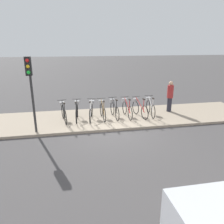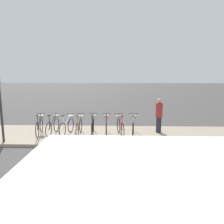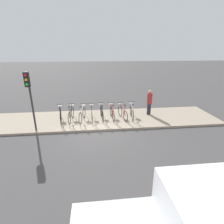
{
  "view_description": "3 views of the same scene",
  "coord_description": "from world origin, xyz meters",
  "px_view_note": "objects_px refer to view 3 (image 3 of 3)",
  "views": [
    {
      "loc": [
        -1.88,
        -9.11,
        3.88
      ],
      "look_at": [
        0.05,
        1.0,
        0.62
      ],
      "focal_mm": 35.0,
      "sensor_mm": 36.0,
      "label": 1
    },
    {
      "loc": [
        1.56,
        -8.75,
        3.11
      ],
      "look_at": [
        1.26,
        0.93,
        1.37
      ],
      "focal_mm": 35.0,
      "sensor_mm": 36.0,
      "label": 2
    },
    {
      "loc": [
        -0.2,
        -9.03,
        4.45
      ],
      "look_at": [
        0.93,
        1.3,
        0.68
      ],
      "focal_mm": 28.0,
      "sensor_mm": 36.0,
      "label": 3
    }
  ],
  "objects_px": {
    "parked_bicycle_1": "(71,113)",
    "parked_bicycle_3": "(92,113)",
    "parked_bicycle_6": "(122,112)",
    "parked_bicycle_7": "(132,111)",
    "parked_bicycle_0": "(61,114)",
    "pedestrian": "(149,102)",
    "parked_bicycle_4": "(102,112)",
    "parked_bicycle_5": "(112,112)",
    "traffic_light": "(29,90)",
    "parked_bicycle_2": "(83,113)"
  },
  "relations": [
    {
      "from": "parked_bicycle_4",
      "to": "parked_bicycle_5",
      "type": "xyz_separation_m",
      "value": [
        0.67,
        -0.03,
        0.0
      ]
    },
    {
      "from": "parked_bicycle_5",
      "to": "parked_bicycle_7",
      "type": "xyz_separation_m",
      "value": [
        1.32,
        0.02,
        0.0
      ]
    },
    {
      "from": "parked_bicycle_6",
      "to": "parked_bicycle_7",
      "type": "height_order",
      "value": "same"
    },
    {
      "from": "parked_bicycle_1",
      "to": "pedestrian",
      "type": "relative_size",
      "value": 1.0
    },
    {
      "from": "parked_bicycle_3",
      "to": "traffic_light",
      "type": "height_order",
      "value": "traffic_light"
    },
    {
      "from": "parked_bicycle_2",
      "to": "parked_bicycle_6",
      "type": "distance_m",
      "value": 2.57
    },
    {
      "from": "traffic_light",
      "to": "parked_bicycle_6",
      "type": "bearing_deg",
      "value": 14.65
    },
    {
      "from": "parked_bicycle_1",
      "to": "parked_bicycle_5",
      "type": "height_order",
      "value": "same"
    },
    {
      "from": "parked_bicycle_4",
      "to": "parked_bicycle_5",
      "type": "bearing_deg",
      "value": -2.93
    },
    {
      "from": "parked_bicycle_6",
      "to": "pedestrian",
      "type": "distance_m",
      "value": 2.09
    },
    {
      "from": "parked_bicycle_2",
      "to": "parked_bicycle_3",
      "type": "xyz_separation_m",
      "value": [
        0.59,
        -0.01,
        0.0
      ]
    },
    {
      "from": "parked_bicycle_4",
      "to": "traffic_light",
      "type": "height_order",
      "value": "traffic_light"
    },
    {
      "from": "parked_bicycle_7",
      "to": "pedestrian",
      "type": "bearing_deg",
      "value": 18.9
    },
    {
      "from": "parked_bicycle_0",
      "to": "parked_bicycle_1",
      "type": "height_order",
      "value": "same"
    },
    {
      "from": "parked_bicycle_0",
      "to": "traffic_light",
      "type": "xyz_separation_m",
      "value": [
        -1.19,
        -1.33,
        1.89
      ]
    },
    {
      "from": "parked_bicycle_2",
      "to": "traffic_light",
      "type": "bearing_deg",
      "value": -152.79
    },
    {
      "from": "parked_bicycle_2",
      "to": "pedestrian",
      "type": "bearing_deg",
      "value": 6.88
    },
    {
      "from": "parked_bicycle_0",
      "to": "parked_bicycle_5",
      "type": "distance_m",
      "value": 3.28
    },
    {
      "from": "parked_bicycle_2",
      "to": "parked_bicycle_6",
      "type": "bearing_deg",
      "value": 0.5
    },
    {
      "from": "parked_bicycle_0",
      "to": "traffic_light",
      "type": "bearing_deg",
      "value": -131.9
    },
    {
      "from": "parked_bicycle_0",
      "to": "parked_bicycle_4",
      "type": "distance_m",
      "value": 2.61
    },
    {
      "from": "parked_bicycle_1",
      "to": "parked_bicycle_3",
      "type": "bearing_deg",
      "value": -3.42
    },
    {
      "from": "parked_bicycle_2",
      "to": "parked_bicycle_3",
      "type": "bearing_deg",
      "value": -0.61
    },
    {
      "from": "parked_bicycle_1",
      "to": "parked_bicycle_4",
      "type": "bearing_deg",
      "value": 1.06
    },
    {
      "from": "parked_bicycle_6",
      "to": "traffic_light",
      "type": "relative_size",
      "value": 0.52
    },
    {
      "from": "parked_bicycle_4",
      "to": "parked_bicycle_2",
      "type": "bearing_deg",
      "value": -174.98
    },
    {
      "from": "parked_bicycle_5",
      "to": "traffic_light",
      "type": "bearing_deg",
      "value": -162.66
    },
    {
      "from": "parked_bicycle_2",
      "to": "traffic_light",
      "type": "relative_size",
      "value": 0.53
    },
    {
      "from": "parked_bicycle_5",
      "to": "traffic_light",
      "type": "relative_size",
      "value": 0.53
    },
    {
      "from": "parked_bicycle_3",
      "to": "parked_bicycle_6",
      "type": "height_order",
      "value": "same"
    },
    {
      "from": "parked_bicycle_3",
      "to": "parked_bicycle_4",
      "type": "height_order",
      "value": "same"
    },
    {
      "from": "parked_bicycle_0",
      "to": "parked_bicycle_6",
      "type": "distance_m",
      "value": 3.95
    },
    {
      "from": "parked_bicycle_4",
      "to": "parked_bicycle_7",
      "type": "xyz_separation_m",
      "value": [
        1.99,
        -0.01,
        0.0
      ]
    },
    {
      "from": "parked_bicycle_2",
      "to": "parked_bicycle_3",
      "type": "relative_size",
      "value": 0.99
    },
    {
      "from": "parked_bicycle_1",
      "to": "parked_bicycle_4",
      "type": "height_order",
      "value": "same"
    },
    {
      "from": "parked_bicycle_1",
      "to": "parked_bicycle_7",
      "type": "bearing_deg",
      "value": 0.35
    },
    {
      "from": "parked_bicycle_3",
      "to": "parked_bicycle_6",
      "type": "xyz_separation_m",
      "value": [
        1.99,
        0.03,
        0.0
      ]
    },
    {
      "from": "pedestrian",
      "to": "parked_bicycle_1",
      "type": "bearing_deg",
      "value": -174.83
    },
    {
      "from": "parked_bicycle_5",
      "to": "pedestrian",
      "type": "height_order",
      "value": "pedestrian"
    },
    {
      "from": "pedestrian",
      "to": "parked_bicycle_2",
      "type": "bearing_deg",
      "value": -173.12
    },
    {
      "from": "parked_bicycle_0",
      "to": "parked_bicycle_3",
      "type": "height_order",
      "value": "same"
    },
    {
      "from": "parked_bicycle_0",
      "to": "parked_bicycle_3",
      "type": "xyz_separation_m",
      "value": [
        1.96,
        -0.01,
        0.0
      ]
    },
    {
      "from": "parked_bicycle_6",
      "to": "pedestrian",
      "type": "xyz_separation_m",
      "value": [
        1.97,
        0.53,
        0.46
      ]
    },
    {
      "from": "parked_bicycle_4",
      "to": "parked_bicycle_5",
      "type": "height_order",
      "value": "same"
    },
    {
      "from": "parked_bicycle_2",
      "to": "parked_bicycle_7",
      "type": "relative_size",
      "value": 0.99
    },
    {
      "from": "parked_bicycle_7",
      "to": "parked_bicycle_4",
      "type": "bearing_deg",
      "value": 179.65
    },
    {
      "from": "parked_bicycle_5",
      "to": "parked_bicycle_6",
      "type": "height_order",
      "value": "same"
    },
    {
      "from": "parked_bicycle_5",
      "to": "parked_bicycle_2",
      "type": "bearing_deg",
      "value": -177.78
    },
    {
      "from": "parked_bicycle_4",
      "to": "parked_bicycle_5",
      "type": "relative_size",
      "value": 1.0
    },
    {
      "from": "parked_bicycle_6",
      "to": "parked_bicycle_7",
      "type": "xyz_separation_m",
      "value": [
        0.65,
        0.07,
        0.0
      ]
    }
  ]
}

